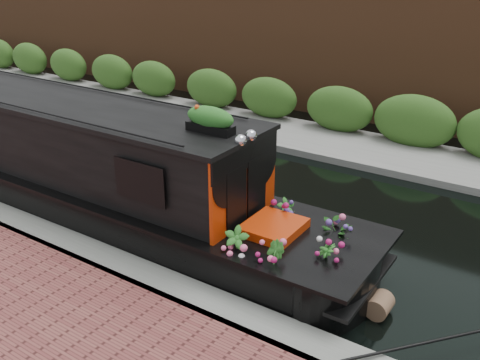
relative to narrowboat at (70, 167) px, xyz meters
The scene contains 7 objects.
ground 3.25m from the narrowboat, 38.75° to the left, with size 80.00×80.00×0.00m, color black.
near_bank_coping 2.91m from the narrowboat, 28.57° to the right, with size 40.00×0.60×0.50m, color slate.
far_bank_path 6.69m from the narrowboat, 68.33° to the left, with size 40.00×2.40×0.34m, color slate.
far_hedge 7.52m from the narrowboat, 70.88° to the left, with size 40.00×1.10×2.80m, color #2F561C.
far_brick_wall 9.52m from the narrowboat, 75.04° to the left, with size 40.00×1.00×8.00m, color brown.
narrowboat is the anchor object (origin of this frame).
rope_fender 6.40m from the narrowboat, ahead, with size 0.32×0.32×0.37m, color brown.
Camera 1 is at (5.73, -8.17, 4.71)m, focal length 40.00 mm.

